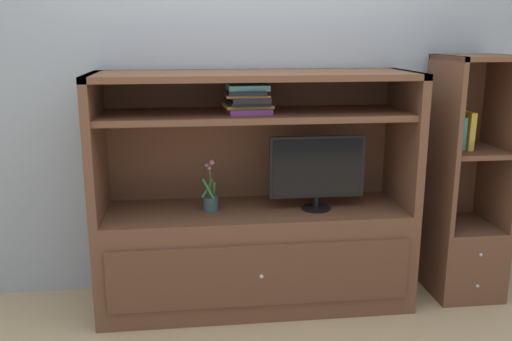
% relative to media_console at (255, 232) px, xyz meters
% --- Properties ---
extents(ground_plane, '(8.00, 8.00, 0.00)m').
position_rel_media_console_xyz_m(ground_plane, '(0.00, -0.41, -0.46)').
color(ground_plane, tan).
extents(painted_rear_wall, '(6.00, 0.10, 2.80)m').
position_rel_media_console_xyz_m(painted_rear_wall, '(0.00, 0.34, 0.94)').
color(painted_rear_wall, '#9EA8B2').
rests_on(painted_rear_wall, ground_plane).
extents(media_console, '(1.88, 0.60, 1.43)m').
position_rel_media_console_xyz_m(media_console, '(0.00, 0.00, 0.00)').
color(media_console, brown).
rests_on(media_console, ground_plane).
extents(tv_monitor, '(0.57, 0.17, 0.45)m').
position_rel_media_console_xyz_m(tv_monitor, '(0.36, -0.06, 0.40)').
color(tv_monitor, black).
rests_on(tv_monitor, media_console).
extents(potted_plant, '(0.10, 0.11, 0.31)m').
position_rel_media_console_xyz_m(potted_plant, '(-0.27, -0.01, 0.21)').
color(potted_plant, '#384C56').
rests_on(potted_plant, media_console).
extents(magazine_stack, '(0.28, 0.34, 0.16)m').
position_rel_media_console_xyz_m(magazine_stack, '(-0.04, -0.01, 0.82)').
color(magazine_stack, purple).
rests_on(magazine_stack, media_console).
extents(bookshelf_tall, '(0.42, 0.49, 1.52)m').
position_rel_media_console_xyz_m(bookshelf_tall, '(1.35, 0.01, 0.05)').
color(bookshelf_tall, brown).
rests_on(bookshelf_tall, ground_plane).
extents(upright_book_row, '(0.13, 0.17, 0.23)m').
position_rel_media_console_xyz_m(upright_book_row, '(1.26, -0.01, 0.60)').
color(upright_book_row, red).
rests_on(upright_book_row, bookshelf_tall).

